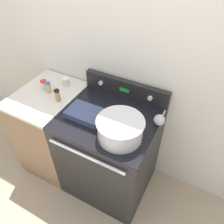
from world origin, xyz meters
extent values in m
plane|color=tan|center=(0.00, 0.00, 0.00)|extent=(12.00, 12.00, 0.00)
cube|color=silver|center=(0.00, 0.71, 1.25)|extent=(8.00, 0.05, 2.50)
cube|color=black|center=(0.00, 0.34, 0.45)|extent=(0.78, 0.68, 0.90)
cube|color=black|center=(0.00, 0.34, 0.91)|extent=(0.78, 0.68, 0.02)
cylinder|color=silver|center=(0.00, -0.02, 0.84)|extent=(0.64, 0.02, 0.02)
cube|color=black|center=(0.00, 0.65, 1.01)|extent=(0.78, 0.05, 0.17)
cylinder|color=white|center=(-0.23, 0.62, 1.01)|extent=(0.04, 0.02, 0.04)
cylinder|color=white|center=(0.23, 0.62, 1.01)|extent=(0.04, 0.02, 0.04)
cube|color=green|center=(0.00, 0.62, 1.01)|extent=(0.09, 0.01, 0.03)
cube|color=#896B4C|center=(-0.65, 0.34, 0.45)|extent=(0.53, 0.68, 0.90)
cube|color=silver|center=(-0.65, 0.34, 0.92)|extent=(0.53, 0.68, 0.03)
cylinder|color=silver|center=(0.17, 0.20, 1.00)|extent=(0.33, 0.33, 0.16)
torus|color=silver|center=(0.17, 0.20, 1.08)|extent=(0.35, 0.35, 0.01)
cylinder|color=beige|center=(0.17, 0.20, 1.06)|extent=(0.30, 0.30, 0.02)
cube|color=#38476B|center=(-0.18, 0.27, 0.95)|extent=(0.30, 0.20, 0.05)
cube|color=tan|center=(-0.18, 0.27, 0.96)|extent=(0.26, 0.17, 0.03)
cylinder|color=#B7B7B7|center=(0.37, 0.58, 0.93)|extent=(0.01, 0.24, 0.01)
sphere|color=#B7B7B7|center=(0.37, 0.46, 0.96)|extent=(0.09, 0.09, 0.09)
cylinder|color=tan|center=(-0.49, 0.32, 0.98)|extent=(0.04, 0.04, 0.10)
cylinder|color=black|center=(-0.49, 0.32, 1.04)|extent=(0.05, 0.05, 0.01)
cylinder|color=beige|center=(-0.57, 0.54, 0.97)|extent=(0.06, 0.06, 0.07)
cylinder|color=white|center=(-0.57, 0.54, 1.00)|extent=(0.07, 0.07, 0.01)
cylinder|color=tan|center=(-0.64, 0.38, 0.98)|extent=(0.05, 0.05, 0.09)
cylinder|color=#3856B7|center=(-0.64, 0.38, 1.03)|extent=(0.05, 0.05, 0.01)
cylinder|color=beige|center=(-0.70, 0.40, 0.97)|extent=(0.05, 0.05, 0.08)
cylinder|color=red|center=(-0.70, 0.40, 1.02)|extent=(0.06, 0.06, 0.01)
camera|label=1|loc=(0.62, -0.77, 2.12)|focal=35.00mm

